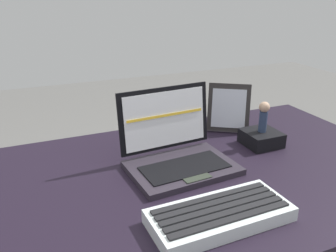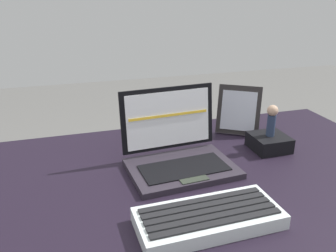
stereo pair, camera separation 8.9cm
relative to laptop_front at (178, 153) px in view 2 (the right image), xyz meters
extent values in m
cube|color=black|center=(-0.05, -0.05, -0.06)|extent=(1.39, 0.72, 0.03)
cylinder|color=black|center=(0.58, 0.25, -0.44)|extent=(0.07, 0.07, 0.72)
cube|color=#2C2630|center=(0.00, -0.03, -0.03)|extent=(0.29, 0.21, 0.02)
cube|color=black|center=(0.00, -0.04, -0.02)|extent=(0.23, 0.12, 0.00)
cube|color=#2D3329|center=(0.01, -0.10, -0.02)|extent=(0.07, 0.04, 0.00)
cube|color=black|center=(-0.01, 0.07, 0.07)|extent=(0.27, 0.05, 0.17)
cube|color=white|center=(0.00, 0.07, 0.07)|extent=(0.24, 0.04, 0.15)
cube|color=yellow|center=(0.00, 0.07, 0.08)|extent=(0.23, 0.02, 0.01)
cube|color=silver|center=(-0.02, -0.26, -0.03)|extent=(0.30, 0.14, 0.03)
cube|color=black|center=(-0.02, -0.30, -0.01)|extent=(0.27, 0.02, 0.00)
cube|color=black|center=(-0.02, -0.28, -0.01)|extent=(0.27, 0.02, 0.00)
cube|color=black|center=(-0.02, -0.26, -0.01)|extent=(0.27, 0.02, 0.00)
cube|color=black|center=(-0.02, -0.24, -0.01)|extent=(0.27, 0.02, 0.00)
cube|color=black|center=(-0.02, -0.22, -0.01)|extent=(0.27, 0.02, 0.00)
cube|color=#262323|center=(0.26, 0.17, 0.04)|extent=(0.14, 0.12, 0.16)
cube|color=silver|center=(0.26, 0.16, 0.04)|extent=(0.11, 0.09, 0.12)
cube|color=#262323|center=(0.28, 0.19, -0.03)|extent=(0.02, 0.02, 0.03)
cube|color=black|center=(0.29, 0.03, -0.02)|extent=(0.10, 0.10, 0.04)
cylinder|color=#283552|center=(0.29, 0.03, 0.04)|extent=(0.02, 0.02, 0.06)
sphere|color=tan|center=(0.29, 0.03, 0.08)|extent=(0.03, 0.03, 0.03)
camera|label=1|loc=(-0.35, -0.78, 0.41)|focal=38.09mm
camera|label=2|loc=(-0.27, -0.81, 0.41)|focal=38.09mm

